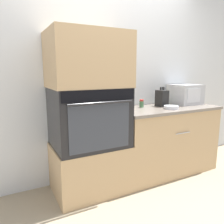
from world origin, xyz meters
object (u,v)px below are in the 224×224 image
at_px(condiment_jar_mid, 161,101).
at_px(condiment_jar_far, 128,104).
at_px(bowl, 171,107).
at_px(condiment_jar_near, 142,103).
at_px(knife_block, 162,98).
at_px(microwave, 185,94).
at_px(wall_oven, 89,117).

xyz_separation_m(condiment_jar_mid, condiment_jar_far, (-0.54, 0.01, -0.02)).
bearing_deg(condiment_jar_far, bowl, -45.28).
distance_m(condiment_jar_near, condiment_jar_mid, 0.42).
height_order(knife_block, condiment_jar_far, knife_block).
distance_m(microwave, knife_block, 0.45).
relative_size(microwave, knife_block, 1.49).
height_order(condiment_jar_near, condiment_jar_far, condiment_jar_near).
bearing_deg(microwave, condiment_jar_far, 170.77).
bearing_deg(condiment_jar_far, condiment_jar_mid, -1.16).
xyz_separation_m(wall_oven, bowl, (1.03, -0.14, 0.05)).
height_order(wall_oven, condiment_jar_far, wall_oven).
bearing_deg(condiment_jar_far, wall_oven, -158.96).
height_order(wall_oven, condiment_jar_mid, wall_oven).
relative_size(wall_oven, condiment_jar_mid, 7.73).
xyz_separation_m(bowl, condiment_jar_mid, (0.16, 0.38, 0.03)).
relative_size(wall_oven, knife_block, 3.00).
distance_m(wall_oven, condiment_jar_far, 0.70).
relative_size(condiment_jar_near, condiment_jar_mid, 1.02).
height_order(condiment_jar_near, condiment_jar_mid, condiment_jar_near).
distance_m(bowl, condiment_jar_mid, 0.41).
xyz_separation_m(knife_block, bowl, (-0.03, -0.22, -0.09)).
bearing_deg(knife_block, condiment_jar_near, 167.78).
distance_m(knife_block, condiment_jar_mid, 0.21).
distance_m(microwave, condiment_jar_mid, 0.35).
bearing_deg(knife_block, condiment_jar_far, 157.55).
xyz_separation_m(wall_oven, microwave, (1.51, 0.11, 0.16)).
height_order(wall_oven, knife_block, wall_oven).
bearing_deg(condiment_jar_far, knife_block, -22.45).
height_order(microwave, condiment_jar_near, microwave).
relative_size(microwave, bowl, 2.18).
xyz_separation_m(microwave, condiment_jar_far, (-0.86, 0.14, -0.10)).
xyz_separation_m(wall_oven, condiment_jar_mid, (1.19, 0.24, 0.08)).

